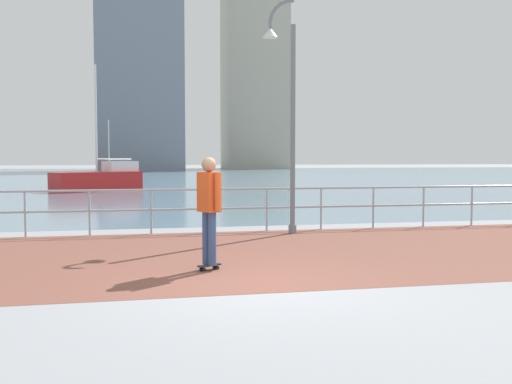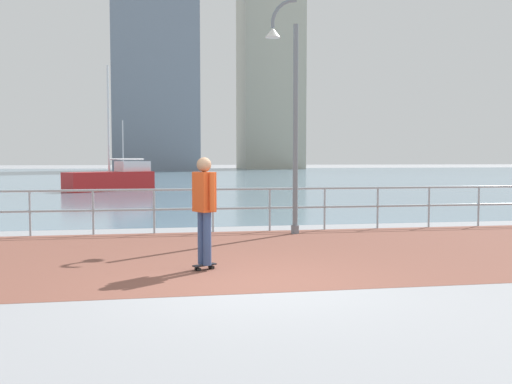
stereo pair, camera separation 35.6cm
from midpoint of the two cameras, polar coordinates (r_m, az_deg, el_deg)
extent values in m
plane|color=gray|center=(47.72, -8.03, 1.27)|extent=(220.00, 220.00, 0.00)
cube|color=brown|center=(10.48, -1.84, -6.31)|extent=(28.00, 6.26, 0.01)
cube|color=slate|center=(58.40, -8.35, 1.66)|extent=(180.00, 88.00, 0.00)
cylinder|color=#9EADB7|center=(13.70, -21.43, -2.07)|extent=(0.05, 0.05, 1.04)
cylinder|color=#9EADB7|center=(13.49, -15.59, -2.04)|extent=(0.05, 0.05, 1.04)
cylinder|color=#9EADB7|center=(13.42, -9.63, -1.99)|extent=(0.05, 0.05, 1.04)
cylinder|color=#9EADB7|center=(13.49, -3.67, -1.92)|extent=(0.05, 0.05, 1.04)
cylinder|color=#9EADB7|center=(13.71, 2.16, -1.83)|extent=(0.05, 0.05, 1.04)
cylinder|color=#9EADB7|center=(14.06, 7.75, -1.73)|extent=(0.05, 0.05, 1.04)
cylinder|color=#9EADB7|center=(14.54, 13.02, -1.61)|extent=(0.05, 0.05, 1.04)
cylinder|color=#9EADB7|center=(15.14, 17.92, -1.50)|extent=(0.05, 0.05, 1.04)
cylinder|color=#9EADB7|center=(15.84, 22.41, -1.38)|extent=(0.05, 0.05, 1.04)
cylinder|color=#9EADB7|center=(13.45, -3.68, 0.28)|extent=(25.20, 0.06, 0.06)
cylinder|color=#9EADB7|center=(13.49, -3.67, -1.70)|extent=(25.20, 0.06, 0.06)
cylinder|color=slate|center=(13.29, 4.78, -3.83)|extent=(0.19, 0.19, 0.20)
cylinder|color=slate|center=(13.20, 4.83, 6.33)|extent=(0.12, 0.12, 4.89)
cylinder|color=slate|center=(13.66, 4.56, 18.95)|extent=(0.19, 0.09, 0.11)
cylinder|color=slate|center=(13.62, 3.91, 18.80)|extent=(0.20, 0.09, 0.15)
cylinder|color=slate|center=(13.57, 3.34, 18.49)|extent=(0.19, 0.09, 0.18)
cylinder|color=slate|center=(13.53, 2.89, 18.02)|extent=(0.17, 0.09, 0.19)
cylinder|color=slate|center=(13.48, 2.61, 17.45)|extent=(0.13, 0.09, 0.19)
cylinder|color=slate|center=(13.44, 2.52, 16.81)|extent=(0.09, 0.09, 0.17)
cone|color=silver|center=(13.40, 2.52, 15.98)|extent=(0.36, 0.36, 0.22)
cylinder|color=black|center=(8.90, -4.69, -7.90)|extent=(0.07, 0.05, 0.06)
cylinder|color=black|center=(8.96, -4.97, -7.82)|extent=(0.07, 0.05, 0.06)
cylinder|color=black|center=(9.04, -3.32, -7.72)|extent=(0.07, 0.05, 0.06)
cylinder|color=black|center=(9.10, -3.60, -7.64)|extent=(0.07, 0.05, 0.06)
cube|color=black|center=(8.99, -4.14, -7.46)|extent=(0.40, 0.29, 0.02)
cylinder|color=#384C7A|center=(8.85, -3.86, -4.79)|extent=(0.18, 0.18, 0.85)
cylinder|color=#384C7A|center=(8.98, -4.44, -4.67)|extent=(0.18, 0.18, 0.85)
cube|color=#D84C1E|center=(8.84, -4.18, 0.01)|extent=(0.37, 0.41, 0.63)
cylinder|color=#D84C1E|center=(8.65, -3.32, 0.04)|extent=(0.12, 0.12, 0.60)
cylinder|color=#D84C1E|center=(9.03, -4.99, 0.18)|extent=(0.12, 0.12, 0.60)
sphere|color=#A37A5B|center=(8.83, -4.19, 2.81)|extent=(0.23, 0.23, 0.23)
cube|color=#284799|center=(44.26, -13.19, 1.51)|extent=(3.26, 2.92, 0.72)
cube|color=silver|center=(44.84, -12.15, 2.27)|extent=(1.40, 1.33, 0.40)
cylinder|color=silver|center=(44.25, -13.23, 4.57)|extent=(0.08, 0.08, 4.00)
cylinder|color=silver|center=(44.68, -12.43, 2.62)|extent=(1.21, 1.00, 0.06)
cube|color=#B21E1E|center=(31.78, -14.46, 1.07)|extent=(4.91, 3.95, 1.05)
cube|color=silver|center=(32.49, -12.21, 2.59)|extent=(2.05, 1.85, 0.58)
cylinder|color=silver|center=(31.83, -14.55, 7.26)|extent=(0.12, 0.12, 5.82)
cylinder|color=silver|center=(32.28, -12.81, 3.30)|extent=(1.89, 1.29, 0.09)
cube|color=#B2AD99|center=(101.04, 1.50, 14.72)|extent=(10.28, 11.88, 43.10)
cube|color=slate|center=(86.07, -10.10, 16.47)|extent=(12.10, 11.05, 42.54)
camera|label=1|loc=(0.18, -89.10, 0.05)|focal=39.11mm
camera|label=2|loc=(0.18, 90.90, -0.05)|focal=39.11mm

